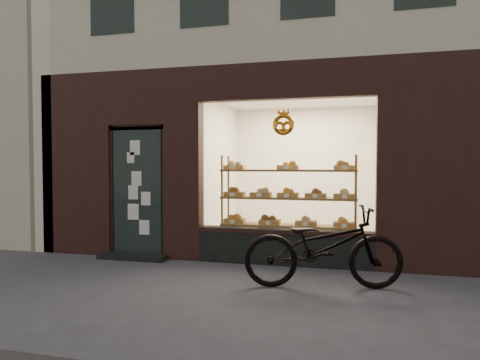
# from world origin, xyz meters

# --- Properties ---
(ground) EXTENTS (90.00, 90.00, 0.00)m
(ground) POSITION_xyz_m (0.00, 0.00, 0.00)
(ground) COLOR #353539
(display_shelf) EXTENTS (2.20, 0.45, 1.70)m
(display_shelf) POSITION_xyz_m (0.45, 2.55, 0.85)
(display_shelf) COLOR brown
(display_shelf) RESTS_ON ground
(bicycle) EXTENTS (2.07, 1.05, 1.04)m
(bicycle) POSITION_xyz_m (1.10, 1.01, 0.52)
(bicycle) COLOR black
(bicycle) RESTS_ON ground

